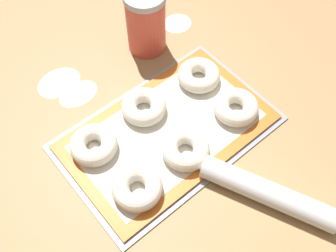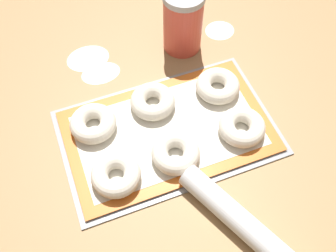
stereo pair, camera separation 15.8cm
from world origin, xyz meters
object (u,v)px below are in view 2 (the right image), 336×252
at_px(bagel_back_left, 93,123).
at_px(bagel_back_right, 218,86).
at_px(bagel_back_center, 153,101).
at_px(rolling_pin, 240,221).
at_px(bagel_front_right, 242,127).
at_px(bagel_front_left, 116,175).
at_px(bagel_front_center, 176,153).
at_px(baking_tray, 168,132).
at_px(flour_canister, 183,21).

distance_m(bagel_back_left, bagel_back_right, 0.31).
height_order(bagel_back_center, rolling_pin, rolling_pin).
bearing_deg(bagel_back_left, bagel_back_right, -0.48).
bearing_deg(bagel_front_right, bagel_back_right, 90.59).
relative_size(bagel_back_left, bagel_back_right, 1.00).
bearing_deg(bagel_front_right, bagel_front_left, -177.66).
distance_m(bagel_front_center, bagel_back_left, 0.20).
xyz_separation_m(baking_tray, bagel_back_center, (-0.01, 0.08, 0.03)).
height_order(bagel_front_right, flour_canister, flour_canister).
bearing_deg(bagel_back_left, bagel_back_center, 3.86).
bearing_deg(bagel_front_center, bagel_back_right, 39.73).
distance_m(bagel_front_left, bagel_front_right, 0.30).
height_order(baking_tray, rolling_pin, rolling_pin).
relative_size(baking_tray, bagel_back_right, 4.60).
relative_size(baking_tray, bagel_back_center, 4.60).
relative_size(bagel_back_left, rolling_pin, 0.29).
xyz_separation_m(bagel_front_left, bagel_back_left, (-0.01, 0.14, 0.00)).
relative_size(baking_tray, bagel_front_left, 4.60).
xyz_separation_m(baking_tray, bagel_back_left, (-0.16, 0.07, 0.03)).
xyz_separation_m(flour_canister, rolling_pin, (-0.08, -0.50, -0.06)).
bearing_deg(bagel_back_left, bagel_front_right, -22.56).
xyz_separation_m(bagel_front_left, bagel_back_center, (0.14, 0.15, 0.00)).
distance_m(bagel_back_left, rolling_pin, 0.38).
height_order(bagel_back_left, bagel_back_center, same).
distance_m(bagel_front_center, bagel_back_center, 0.15).
bearing_deg(bagel_back_right, rolling_pin, -107.37).
relative_size(baking_tray, flour_canister, 2.85).
relative_size(bagel_front_center, bagel_back_left, 1.00).
bearing_deg(bagel_front_left, baking_tray, 27.16).
bearing_deg(rolling_pin, bagel_back_right, 72.63).
relative_size(bagel_back_center, bagel_back_right, 1.00).
height_order(bagel_front_center, bagel_front_right, same).
relative_size(flour_canister, rolling_pin, 0.47).
height_order(bagel_back_center, flour_canister, flour_canister).
bearing_deg(bagel_front_right, bagel_front_center, -176.98).
distance_m(bagel_back_right, rolling_pin, 0.33).
xyz_separation_m(bagel_front_center, bagel_back_right, (0.16, 0.13, 0.00)).
height_order(bagel_front_right, bagel_back_center, same).
xyz_separation_m(bagel_front_left, bagel_back_right, (0.30, 0.14, 0.00)).
relative_size(bagel_back_center, rolling_pin, 0.29).
bearing_deg(bagel_back_left, flour_canister, 31.75).
height_order(bagel_front_left, bagel_back_right, same).
bearing_deg(bagel_back_center, bagel_back_left, -176.14).
xyz_separation_m(bagel_front_right, flour_canister, (-0.02, 0.31, 0.06)).
xyz_separation_m(bagel_back_left, rolling_pin, (0.21, -0.32, -0.00)).
xyz_separation_m(baking_tray, bagel_back_right, (0.15, 0.06, 0.03)).
bearing_deg(bagel_front_center, bagel_front_right, 3.02).
bearing_deg(baking_tray, rolling_pin, -78.05).
bearing_deg(bagel_front_right, baking_tray, 158.13).
xyz_separation_m(baking_tray, bagel_front_center, (-0.01, -0.07, 0.03)).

